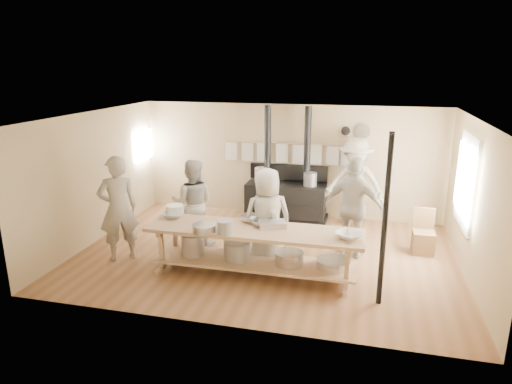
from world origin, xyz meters
TOP-DOWN VIEW (x-y plane):
  - ground at (0.00, 0.00)m, footprint 7.00×7.00m
  - room_shell at (0.00, 0.00)m, footprint 7.00×7.00m
  - window_right at (3.47, 0.60)m, footprint 0.09×1.50m
  - left_opening at (-3.45, 2.00)m, footprint 0.00×0.90m
  - stove at (-0.01, 2.12)m, footprint 1.90×0.75m
  - towel_rail at (-0.00, 2.40)m, footprint 3.00×0.04m
  - back_wall_shelf at (1.46, 2.43)m, footprint 0.63×0.14m
  - prep_table at (-0.01, -0.90)m, footprint 3.60×0.90m
  - support_post at (2.05, -1.35)m, footprint 0.08×0.08m
  - cook_far_left at (-2.55, -0.80)m, footprint 0.84×0.81m
  - cook_left at (-1.49, 0.14)m, footprint 0.96×0.81m
  - cook_center at (0.12, -0.43)m, footprint 1.02×0.88m
  - cook_right at (1.57, 0.35)m, footprint 1.19×0.76m
  - cook_by_window at (1.52, 1.95)m, footprint 1.40×0.96m
  - chair at (2.88, 0.83)m, footprint 0.40×0.40m
  - bowl_white_a at (-1.55, -0.69)m, footprint 0.42×0.42m
  - bowl_steel_a at (-0.15, -0.57)m, footprint 0.49×0.49m
  - bowl_white_b at (1.55, -0.96)m, footprint 0.57×0.57m
  - bowl_steel_b at (0.07, -0.73)m, footprint 0.44×0.44m
  - roasting_pan at (0.27, -0.75)m, footprint 0.51×0.42m
  - mixing_bowl_large at (-0.75, -1.23)m, footprint 0.51×0.51m
  - bucket_galv at (-0.40, -1.23)m, footprint 0.24×0.24m
  - deep_bowl_enamel at (-1.55, -0.57)m, footprint 0.39×0.39m
  - pitcher at (0.30, -0.57)m, footprint 0.16×0.16m

SIDE VIEW (x-z plane):
  - ground at x=0.00m, z-range 0.00..0.00m
  - chair at x=2.88m, z-range -0.17..0.67m
  - prep_table at x=-0.01m, z-range 0.10..0.95m
  - stove at x=-0.01m, z-range -0.78..1.82m
  - cook_left at x=-1.49m, z-range 0.00..1.73m
  - cook_center at x=0.12m, z-range 0.00..1.77m
  - bowl_white_a at x=-1.55m, z-range 0.85..0.94m
  - roasting_pan at x=0.27m, z-range 0.85..0.95m
  - bowl_steel_b at x=0.07m, z-range 0.85..0.95m
  - bowl_white_b at x=1.55m, z-range 0.85..0.95m
  - bowl_steel_a at x=-0.15m, z-range 0.85..0.96m
  - mixing_bowl_large at x=-0.75m, z-range 0.85..0.98m
  - deep_bowl_enamel at x=-1.55m, z-range 0.85..1.04m
  - cook_right at x=1.57m, z-range 0.00..1.89m
  - pitcher at x=0.30m, z-range 0.85..1.05m
  - bucket_galv at x=-0.40m, z-range 0.85..1.07m
  - cook_far_left at x=-2.55m, z-range 0.00..1.94m
  - cook_by_window at x=1.52m, z-range 0.00..1.98m
  - support_post at x=2.05m, z-range 0.00..2.60m
  - window_right at x=3.47m, z-range 0.67..2.33m
  - towel_rail at x=0.00m, z-range 1.32..1.79m
  - left_opening at x=-3.45m, z-range 1.15..2.05m
  - room_shell at x=0.00m, z-range -1.88..5.12m
  - back_wall_shelf at x=1.46m, z-range 1.84..2.17m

